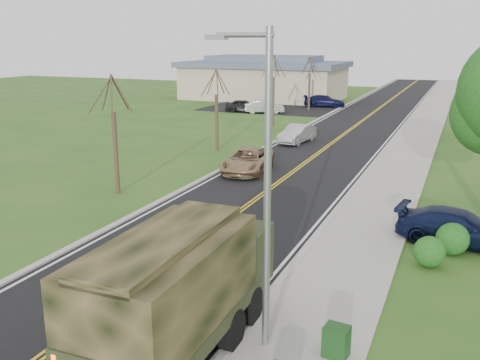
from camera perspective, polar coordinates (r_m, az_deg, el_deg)
The scene contains 19 objects.
ground at distance 16.97m, azimuth -13.12°, elevation -12.65°, with size 160.00×160.00×0.00m, color #2B511B.
road at distance 53.39m, azimuth 12.84°, elevation 6.11°, with size 8.00×120.00×0.01m, color black.
curb_right at distance 52.83m, azimuth 17.29°, elevation 5.79°, with size 0.30×120.00×0.12m, color #9E998E.
sidewalk_right at distance 52.69m, azimuth 19.18°, elevation 5.60°, with size 3.20×120.00×0.10m, color #9E998E.
curb_left at distance 54.25m, azimuth 8.50°, elevation 6.50°, with size 0.30×120.00×0.10m, color #9E998E.
street_light at distance 12.72m, azimuth 2.53°, elevation -0.15°, with size 1.65×0.22×8.00m.
bare_tree_a at distance 27.79m, azimuth -13.18°, elevation 3.85°, with size 1.93×2.26×6.08m.
bare_tree_b at distance 38.03m, azimuth -2.51°, elevation 6.86°, with size 1.83×2.14×5.73m.
bare_tree_c at distance 49.03m, azimuth 3.56°, elevation 8.97°, with size 2.04×2.39×6.42m.
bare_tree_d at distance 60.46m, azimuth 7.40°, elevation 9.76°, with size 1.88×2.20×5.91m.
commercial_building at distance 72.67m, azimuth 2.63°, elevation 10.80°, with size 25.50×21.50×5.65m.
military_truck at distance 13.24m, azimuth -6.46°, elevation -10.97°, with size 2.50×6.95×3.45m.
suv_champagne at distance 31.94m, azimuth 0.83°, elevation 2.11°, with size 2.34×5.07×1.41m, color #9D7F58.
sedan_silver at distance 41.30m, azimuth 6.11°, elevation 4.92°, with size 1.47×4.22×1.39m, color silver.
pickup_navy at distance 22.33m, azimuth 22.26°, elevation -4.72°, with size 1.89×4.65×1.35m, color #0D1533.
utility_box_near at distance 13.95m, azimuth 10.24°, elevation -16.57°, with size 0.60×0.50×0.80m, color #163E16.
lot_car_dark at distance 58.89m, azimuth 0.40°, elevation 7.93°, with size 1.62×4.04×1.38m, color black.
lot_car_silver at distance 58.02m, azimuth 2.62°, elevation 7.82°, with size 1.48×4.23×1.39m, color #B1B0B5.
lot_car_navy at distance 64.19m, azimuth 9.00°, elevation 8.32°, with size 1.95×4.80×1.39m, color #0E1033.
Camera 1 is at (9.16, -12.03, 7.70)m, focal length 40.00 mm.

